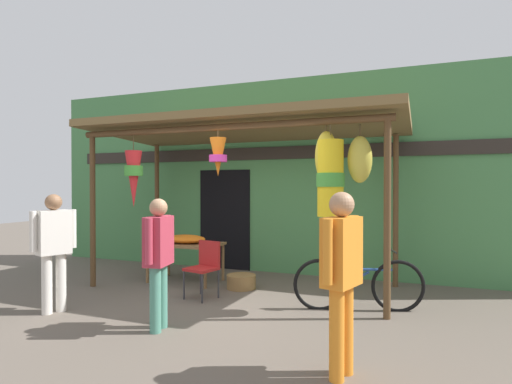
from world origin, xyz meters
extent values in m
plane|color=#60564C|center=(0.00, 0.00, 0.00)|extent=(30.00, 30.00, 0.00)
cube|color=#47844C|center=(0.00, 2.26, 1.86)|extent=(10.33, 0.25, 3.72)
cube|color=#2D2823|center=(0.00, 2.11, 2.31)|extent=(9.29, 0.04, 0.24)
cube|color=black|center=(-1.12, 2.12, 1.00)|extent=(1.10, 0.03, 2.00)
cylinder|color=brown|center=(-2.50, -0.05, 1.26)|extent=(0.09, 0.09, 2.52)
cylinder|color=brown|center=(2.19, -0.05, 1.26)|extent=(0.09, 0.09, 2.52)
cylinder|color=brown|center=(-2.50, 1.78, 1.26)|extent=(0.09, 0.09, 2.52)
cylinder|color=brown|center=(2.19, 1.78, 1.26)|extent=(0.09, 0.09, 2.52)
cylinder|color=brown|center=(-0.15, -0.05, 2.52)|extent=(4.90, 0.10, 0.10)
cylinder|color=brown|center=(-0.15, 1.78, 2.67)|extent=(4.90, 0.10, 0.10)
cube|color=olive|center=(-0.15, 0.87, 2.64)|extent=(5.20, 2.33, 0.24)
cylinder|color=brown|center=(-1.63, -0.10, 2.35)|extent=(0.01, 0.01, 0.25)
cone|color=red|center=(-1.63, -0.10, 1.78)|extent=(0.27, 0.27, 0.90)
cylinder|color=green|center=(-1.63, -0.10, 1.91)|extent=(0.29, 0.29, 0.16)
cylinder|color=brown|center=(-0.15, -0.09, 2.42)|extent=(0.01, 0.01, 0.10)
cone|color=orange|center=(-0.15, -0.09, 2.09)|extent=(0.24, 0.24, 0.56)
cylinder|color=#D13399|center=(-0.15, -0.09, 2.07)|extent=(0.26, 0.26, 0.10)
cylinder|color=brown|center=(1.48, -0.05, 2.37)|extent=(0.01, 0.01, 0.20)
cylinder|color=yellow|center=(1.48, -0.05, 1.77)|extent=(0.34, 0.34, 1.00)
cylinder|color=green|center=(1.48, -0.05, 1.75)|extent=(0.37, 0.37, 0.18)
cylinder|color=#4C3D23|center=(1.84, 0.04, 2.40)|extent=(0.02, 0.02, 0.15)
ellipsoid|color=gold|center=(1.84, 0.04, 2.02)|extent=(0.32, 0.27, 0.61)
cylinder|color=#4C3D23|center=(1.41, -0.01, 2.44)|extent=(0.02, 0.02, 0.07)
ellipsoid|color=yellow|center=(1.41, -0.01, 2.06)|extent=(0.30, 0.26, 0.68)
cube|color=brown|center=(-1.25, 0.82, 0.66)|extent=(1.23, 0.76, 0.04)
cylinder|color=brown|center=(-1.81, 0.50, 0.32)|extent=(0.05, 0.05, 0.64)
cylinder|color=brown|center=(-0.68, 0.50, 0.32)|extent=(0.05, 0.05, 0.64)
cylinder|color=brown|center=(-1.81, 1.15, 0.32)|extent=(0.05, 0.05, 0.64)
cylinder|color=brown|center=(-0.68, 1.15, 0.32)|extent=(0.05, 0.05, 0.64)
ellipsoid|color=orange|center=(-1.24, 0.82, 0.75)|extent=(0.73, 0.51, 0.14)
ellipsoid|color=green|center=(-1.13, 0.77, 0.76)|extent=(0.33, 0.25, 0.10)
cube|color=#AD1E1E|center=(-0.44, -0.06, 0.44)|extent=(0.48, 0.48, 0.04)
cube|color=#AD1E1E|center=(-0.40, 0.11, 0.64)|extent=(0.40, 0.13, 0.40)
cylinder|color=#333338|center=(-0.66, -0.19, 0.22)|extent=(0.03, 0.03, 0.44)
cylinder|color=#333338|center=(-0.31, -0.28, 0.22)|extent=(0.03, 0.03, 0.44)
cylinder|color=#333338|center=(-0.58, 0.16, 0.22)|extent=(0.03, 0.03, 0.44)
cylinder|color=#333338|center=(-0.23, 0.07, 0.22)|extent=(0.03, 0.03, 0.44)
cylinder|color=olive|center=(-0.14, 0.73, 0.11)|extent=(0.47, 0.47, 0.22)
torus|color=black|center=(2.31, 0.36, 0.33)|extent=(0.69, 0.25, 0.71)
torus|color=black|center=(1.31, 0.06, 0.33)|extent=(0.69, 0.25, 0.71)
cylinder|color=navy|center=(1.81, 0.21, 0.55)|extent=(0.86, 0.29, 0.04)
cylinder|color=navy|center=(1.71, 0.18, 0.38)|extent=(0.48, 0.18, 0.31)
cylinder|color=navy|center=(1.53, 0.13, 0.71)|extent=(0.03, 0.03, 0.30)
cube|color=black|center=(1.53, 0.13, 0.87)|extent=(0.21, 0.13, 0.05)
cylinder|color=#262628|center=(2.23, 0.34, 0.81)|extent=(0.15, 0.43, 0.02)
cylinder|color=#4C8E7A|center=(-0.22, -1.53, 0.38)|extent=(0.13, 0.13, 0.75)
cylinder|color=#4C8E7A|center=(-0.25, -1.36, 0.38)|extent=(0.13, 0.13, 0.75)
cube|color=#B23347|center=(-0.23, -1.45, 1.04)|extent=(0.29, 0.43, 0.56)
cylinder|color=#B23347|center=(-0.19, -1.70, 1.06)|extent=(0.08, 0.08, 0.51)
cylinder|color=#B23347|center=(-0.28, -1.19, 1.06)|extent=(0.08, 0.08, 0.51)
sphere|color=tan|center=(-0.23, -1.45, 1.42)|extent=(0.21, 0.21, 0.21)
cylinder|color=silver|center=(-1.95, -1.47, 0.39)|extent=(0.13, 0.13, 0.77)
cylinder|color=silver|center=(-1.88, -1.30, 0.39)|extent=(0.13, 0.13, 0.77)
cube|color=silver|center=(-1.91, -1.38, 1.06)|extent=(0.35, 0.45, 0.58)
cylinder|color=silver|center=(-2.01, -1.62, 1.09)|extent=(0.08, 0.08, 0.52)
cylinder|color=silver|center=(-1.82, -1.15, 1.09)|extent=(0.08, 0.08, 0.52)
sphere|color=#896042|center=(-1.91, -1.38, 1.46)|extent=(0.21, 0.21, 0.21)
cylinder|color=orange|center=(1.92, -1.96, 0.40)|extent=(0.13, 0.13, 0.80)
cylinder|color=orange|center=(1.97, -1.79, 0.40)|extent=(0.13, 0.13, 0.80)
cube|color=orange|center=(1.95, -1.87, 1.10)|extent=(0.32, 0.45, 0.60)
cylinder|color=orange|center=(1.88, -2.12, 1.13)|extent=(0.08, 0.08, 0.54)
cylinder|color=orange|center=(2.02, -1.63, 1.13)|extent=(0.08, 0.08, 0.54)
sphere|color=tan|center=(1.95, -1.87, 1.51)|extent=(0.22, 0.22, 0.22)
camera|label=1|loc=(2.60, -5.53, 1.66)|focal=29.45mm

